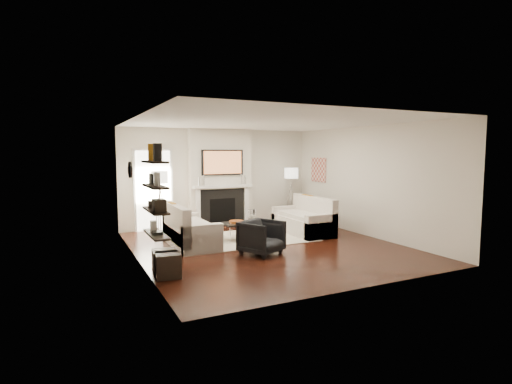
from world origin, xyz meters
name	(u,v)px	position (x,y,z in m)	size (l,w,h in m)	color
room_envelope	(268,185)	(0.00, 0.00, 1.35)	(6.00, 6.00, 6.00)	black
chimney_breast	(221,178)	(0.00, 2.88, 1.35)	(1.80, 0.25, 2.70)	silver
fireplace_surround	(223,208)	(0.00, 2.74, 0.52)	(1.30, 0.02, 1.04)	black
firebox	(223,210)	(0.00, 2.73, 0.45)	(0.75, 0.02, 0.65)	black
mantel_pilaster_l	(198,208)	(-0.72, 2.71, 0.55)	(0.12, 0.08, 1.10)	white
mantel_pilaster_r	(246,205)	(0.72, 2.71, 0.55)	(0.12, 0.08, 1.10)	white
mantel_shelf	(223,186)	(0.00, 2.69, 1.12)	(1.70, 0.18, 0.07)	white
tv_body	(223,162)	(0.00, 2.71, 1.78)	(1.20, 0.06, 0.70)	black
tv_screen	(223,162)	(0.00, 2.68, 1.78)	(1.10, 0.01, 0.62)	#BF723F
candlestick_l_tall	(204,180)	(-0.55, 2.70, 1.30)	(0.04, 0.04, 0.30)	silver
candlestick_l_short	(199,182)	(-0.68, 2.70, 1.27)	(0.04, 0.04, 0.24)	silver
candlestick_r_tall	(241,179)	(0.55, 2.70, 1.30)	(0.04, 0.04, 0.30)	silver
candlestick_r_short	(245,180)	(0.68, 2.70, 1.27)	(0.04, 0.04, 0.24)	silver
hallway_panel	(153,191)	(-1.85, 2.98, 1.05)	(0.90, 0.02, 2.10)	white
door_trim_l	(135,192)	(-2.33, 2.96, 1.05)	(0.06, 0.06, 2.16)	white
door_trim_r	(172,190)	(-1.37, 2.96, 1.05)	(0.06, 0.06, 2.16)	white
door_trim_top	(152,150)	(-1.85, 2.96, 2.13)	(1.02, 0.06, 0.06)	white
rug	(254,237)	(0.13, 0.96, 0.01)	(2.60, 2.00, 0.01)	beige
loveseat_left_base	(191,236)	(-1.48, 0.86, 0.21)	(0.85, 1.80, 0.42)	beige
loveseat_left_back	(176,223)	(-1.81, 0.86, 0.53)	(0.18, 1.80, 0.80)	beige
loveseat_left_arm_n	(202,239)	(-1.48, 0.05, 0.30)	(0.85, 0.18, 0.60)	beige
loveseat_left_arm_s	(181,226)	(-1.48, 1.67, 0.30)	(0.85, 0.18, 0.60)	beige
loveseat_left_cushion	(193,224)	(-1.43, 0.86, 0.47)	(0.63, 1.44, 0.10)	beige
pillow_left_orange	(172,212)	(-1.81, 1.16, 0.73)	(0.10, 0.42, 0.42)	#9C6213
pillow_left_charcoal	(179,216)	(-1.81, 0.56, 0.72)	(0.10, 0.40, 0.40)	black
loveseat_right_base	(303,225)	(1.48, 0.91, 0.21)	(0.85, 1.80, 0.42)	beige
loveseat_right_back	(314,212)	(1.81, 0.91, 0.53)	(0.18, 1.80, 0.80)	beige
loveseat_right_arm_n	(321,227)	(1.48, 0.10, 0.30)	(0.85, 0.18, 0.60)	beige
loveseat_right_arm_s	(287,217)	(1.48, 1.72, 0.30)	(0.85, 0.18, 0.60)	beige
loveseat_right_cushion	(301,215)	(1.43, 0.91, 0.47)	(0.63, 1.44, 0.10)	beige
pillow_right_orange	(308,203)	(1.81, 1.21, 0.73)	(0.10, 0.42, 0.42)	#9C6213
pillow_right_charcoal	(321,206)	(1.81, 0.61, 0.72)	(0.10, 0.40, 0.40)	black
coffee_table	(246,223)	(-0.13, 0.87, 0.40)	(1.10, 0.55, 0.04)	black
coffee_leg_nw	(230,235)	(-0.63, 0.65, 0.19)	(0.02, 0.02, 0.38)	silver
coffee_leg_ne	(269,231)	(0.37, 0.65, 0.19)	(0.02, 0.02, 0.38)	silver
coffee_leg_sw	(223,232)	(-0.63, 1.09, 0.19)	(0.02, 0.02, 0.38)	silver
coffee_leg_se	(261,228)	(0.37, 1.09, 0.19)	(0.02, 0.02, 0.38)	silver
hurricane_glass	(252,216)	(0.02, 0.87, 0.56)	(0.17, 0.17, 0.30)	white
hurricane_candle	(252,218)	(0.02, 0.87, 0.50)	(0.11, 0.11, 0.17)	white
copper_bowl	(236,222)	(-0.38, 0.87, 0.45)	(0.34, 0.34, 0.06)	#BA571F
armchair	(262,236)	(-0.40, -0.49, 0.38)	(0.73, 0.69, 0.75)	black
lamp_left_post	(160,212)	(-1.85, 2.19, 0.60)	(0.02, 0.02, 1.20)	silver
lamp_left_shade	(160,177)	(-1.85, 2.19, 1.45)	(0.40, 0.40, 0.30)	white
lamp_left_leg_a	(165,211)	(-1.74, 2.19, 0.60)	(0.02, 0.02, 1.25)	silver
lamp_left_leg_b	(157,211)	(-1.91, 2.28, 0.60)	(0.02, 0.02, 1.25)	silver
lamp_left_leg_c	(159,212)	(-1.91, 2.09, 0.60)	(0.02, 0.02, 1.25)	silver
lamp_right_post	(291,202)	(2.05, 2.46, 0.60)	(0.02, 0.02, 1.20)	silver
lamp_right_shade	(291,173)	(2.05, 2.46, 1.45)	(0.40, 0.40, 0.30)	white
lamp_right_leg_a	(294,202)	(2.16, 2.46, 0.60)	(0.02, 0.02, 1.25)	silver
lamp_right_leg_b	(288,202)	(2.00, 2.55, 0.60)	(0.02, 0.02, 1.25)	silver
lamp_right_leg_c	(291,202)	(1.99, 2.36, 0.60)	(0.02, 0.02, 1.25)	silver
console_top	(311,198)	(2.57, 2.21, 0.73)	(0.35, 1.20, 0.04)	black
console_leg_n	(321,213)	(2.57, 1.66, 0.35)	(0.30, 0.04, 0.71)	black
console_leg_s	(300,208)	(2.57, 2.76, 0.35)	(0.30, 0.04, 0.71)	black
wall_art	(319,170)	(2.73, 2.05, 1.55)	(0.03, 0.70, 0.70)	#BF745F
shelf_bottom	(156,234)	(-2.62, -1.00, 0.70)	(0.25, 1.00, 0.04)	black
shelf_lower	(156,210)	(-2.62, -1.00, 1.10)	(0.25, 1.00, 0.04)	black
shelf_upper	(155,186)	(-2.62, -1.00, 1.50)	(0.25, 1.00, 0.04)	black
shelf_top	(154,162)	(-2.62, -1.00, 1.90)	(0.25, 1.00, 0.04)	black
decor_magfile_a	(158,152)	(-2.62, -1.25, 2.06)	(0.12, 0.10, 0.28)	black
decor_magfile_b	(152,152)	(-2.62, -0.84, 2.06)	(0.12, 0.10, 0.28)	#9C6213
decor_frame_a	(157,179)	(-2.62, -1.16, 1.63)	(0.04, 0.30, 0.22)	white
decor_frame_b	(151,179)	(-2.62, -0.69, 1.61)	(0.04, 0.22, 0.18)	black
decor_wine_rack	(159,205)	(-2.62, -1.28, 1.22)	(0.18, 0.25, 0.20)	black
decor_box_small	(153,204)	(-2.62, -0.80, 1.18)	(0.15, 0.12, 0.12)	black
decor_books	(157,233)	(-2.62, -1.09, 0.74)	(0.14, 0.20, 0.05)	black
decor_box_tall	(154,226)	(-2.62, -0.80, 0.81)	(0.10, 0.10, 0.18)	white
clock_rim	(130,170)	(-2.73, 0.90, 1.70)	(0.34, 0.34, 0.04)	black
clock_face	(131,170)	(-2.71, 0.90, 1.70)	(0.29, 0.29, 0.01)	white
ottoman_near	(165,261)	(-2.47, -0.92, 0.20)	(0.40, 0.40, 0.40)	black
ottoman_far	(168,265)	(-2.47, -1.16, 0.20)	(0.40, 0.40, 0.40)	black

